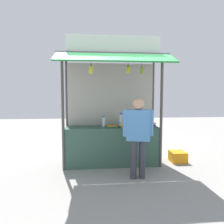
{
  "coord_description": "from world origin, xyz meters",
  "views": [
    {
      "loc": [
        -0.42,
        -4.55,
        1.6
      ],
      "look_at": [
        0.0,
        0.0,
        1.24
      ],
      "focal_mm": 31.63,
      "sensor_mm": 36.0,
      "label": 1
    }
  ],
  "objects": [
    {
      "name": "stall_structure",
      "position": [
        0.0,
        0.07,
        1.69
      ],
      "size": [
        2.36,
        1.37,
        2.85
      ],
      "color": "#4C4742",
      "rests_on": "ground"
    },
    {
      "name": "banana_bunch_leftmost",
      "position": [
        0.31,
        -0.39,
        2.17
      ],
      "size": [
        0.1,
        0.1,
        0.28
      ],
      "color": "#332D23"
    },
    {
      "name": "vendor_person",
      "position": [
        0.43,
        -0.85,
        0.95
      ],
      "size": [
        0.6,
        0.29,
        1.57
      ],
      "rotation": [
        0.0,
        0.0,
        -0.24
      ],
      "color": "#383842",
      "rests_on": "ground"
    },
    {
      "name": "water_bottle_rear_center",
      "position": [
        0.58,
        0.12,
        1.01
      ],
      "size": [
        0.07,
        0.07,
        0.25
      ],
      "color": "silver",
      "rests_on": "stall_counter"
    },
    {
      "name": "banana_bunch_rightmost",
      "position": [
        -0.47,
        -0.39,
        2.16
      ],
      "size": [
        0.12,
        0.11,
        0.3
      ],
      "color": "#332D23"
    },
    {
      "name": "water_bottle_mid_left",
      "position": [
        0.23,
        0.12,
        1.04
      ],
      "size": [
        0.09,
        0.09,
        0.32
      ],
      "color": "silver",
      "rests_on": "stall_counter"
    },
    {
      "name": "banana_bunch_inner_right",
      "position": [
        0.6,
        -0.39,
        2.15
      ],
      "size": [
        0.1,
        0.1,
        0.3
      ],
      "color": "#332D23"
    },
    {
      "name": "magazine_stack_center",
      "position": [
        0.3,
        -0.13,
        0.91
      ],
      "size": [
        0.27,
        0.31,
        0.05
      ],
      "color": "green",
      "rests_on": "stall_counter"
    },
    {
      "name": "stall_counter",
      "position": [
        0.0,
        0.0,
        0.45
      ],
      "size": [
        2.16,
        0.57,
        0.89
      ],
      "primitive_type": "cube",
      "color": "#385B4C",
      "rests_on": "ground"
    },
    {
      "name": "magazine_stack_mid_right",
      "position": [
        0.9,
        -0.03,
        0.94
      ],
      "size": [
        0.25,
        0.26,
        0.1
      ],
      "color": "white",
      "rests_on": "stall_counter"
    },
    {
      "name": "ground_plane",
      "position": [
        0.0,
        0.0,
        0.0
      ],
      "size": [
        20.0,
        20.0,
        0.0
      ],
      "primitive_type": "plane",
      "color": "gray"
    },
    {
      "name": "magazine_stack_far_left",
      "position": [
        0.01,
        0.0,
        0.91
      ],
      "size": [
        0.27,
        0.29,
        0.03
      ],
      "color": "blue",
      "rests_on": "stall_counter"
    },
    {
      "name": "water_bottle_back_left",
      "position": [
        -0.19,
        0.04,
        1.01
      ],
      "size": [
        0.07,
        0.07,
        0.25
      ],
      "color": "silver",
      "rests_on": "stall_counter"
    },
    {
      "name": "plastic_crate",
      "position": [
        1.62,
        0.03,
        0.13
      ],
      "size": [
        0.37,
        0.37,
        0.25
      ],
      "primitive_type": "cube",
      "rotation": [
        0.0,
        0.0,
        -0.02
      ],
      "color": "orange",
      "rests_on": "ground"
    }
  ]
}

